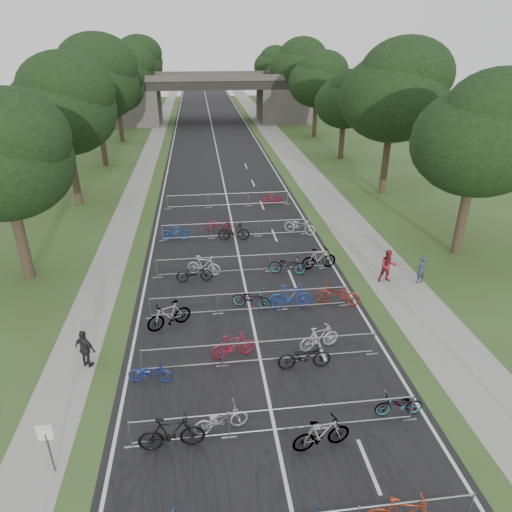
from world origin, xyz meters
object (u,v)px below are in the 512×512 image
(overpass_bridge, at_px, (210,98))
(pedestrian_c, at_px, (85,349))
(pedestrian_a, at_px, (421,270))
(pedestrian_b, at_px, (388,266))
(park_sign, at_px, (47,440))

(overpass_bridge, xyz_separation_m, pedestrian_c, (-6.80, -57.12, -2.72))
(pedestrian_c, bearing_deg, pedestrian_a, -132.64)
(pedestrian_b, xyz_separation_m, pedestrian_c, (-14.31, -5.21, -0.08))
(park_sign, distance_m, pedestrian_b, 17.51)
(pedestrian_b, height_order, pedestrian_c, pedestrian_b)
(pedestrian_a, bearing_deg, overpass_bridge, -100.14)
(overpass_bridge, distance_m, pedestrian_a, 53.12)
(overpass_bridge, xyz_separation_m, park_sign, (-6.80, -62.00, -2.27))
(pedestrian_b, bearing_deg, pedestrian_a, -7.21)
(overpass_bridge, bearing_deg, pedestrian_b, -81.77)
(park_sign, xyz_separation_m, pedestrian_b, (14.31, 10.09, -0.37))
(overpass_bridge, height_order, pedestrian_c, overpass_bridge)
(park_sign, relative_size, pedestrian_a, 1.19)
(park_sign, height_order, pedestrian_a, park_sign)
(overpass_bridge, xyz_separation_m, pedestrian_b, (7.51, -51.91, -2.63))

